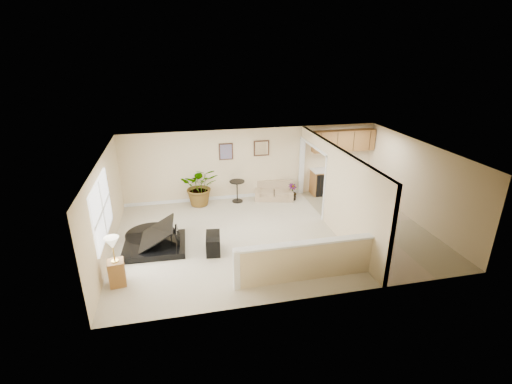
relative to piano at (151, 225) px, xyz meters
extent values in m
plane|color=beige|center=(3.42, -0.07, -0.64)|extent=(9.00, 9.00, 0.00)
cube|color=beige|center=(3.42, 2.93, 0.61)|extent=(9.00, 0.04, 2.50)
cube|color=beige|center=(3.42, -3.07, 0.61)|extent=(9.00, 0.04, 2.50)
cube|color=beige|center=(-1.08, -0.07, 0.61)|extent=(0.04, 6.00, 2.50)
cube|color=beige|center=(7.92, -0.07, 0.61)|extent=(0.04, 6.00, 2.50)
cube|color=white|center=(3.42, -0.07, 1.86)|extent=(9.00, 6.00, 0.04)
cube|color=#9D886A|center=(6.57, -0.07, -0.64)|extent=(2.70, 6.00, 0.01)
cube|color=beige|center=(5.22, -1.27, 0.61)|extent=(0.12, 3.60, 2.50)
cube|color=beige|center=(5.22, 1.70, 1.66)|extent=(0.12, 2.35, 0.40)
cube|color=beige|center=(3.57, -2.37, -0.17)|extent=(3.30, 0.12, 0.95)
cube|color=white|center=(3.57, -2.37, 0.32)|extent=(3.40, 0.22, 0.05)
cube|color=white|center=(1.92, -2.37, -0.14)|extent=(0.14, 0.14, 1.00)
cube|color=white|center=(-1.07, -0.57, 0.81)|extent=(0.05, 2.15, 1.45)
cube|color=#382014|center=(2.47, 2.90, 1.11)|extent=(0.48, 0.03, 0.58)
cube|color=#865572|center=(2.47, 2.88, 1.11)|extent=(0.40, 0.01, 0.50)
cube|color=#382014|center=(3.72, 2.90, 1.16)|extent=(0.55, 0.03, 0.55)
cube|color=silver|center=(3.72, 2.88, 1.16)|extent=(0.46, 0.01, 0.46)
cube|color=#995D32|center=(6.72, 2.63, -0.19)|extent=(2.30, 0.60, 0.90)
cube|color=silver|center=(6.72, 2.63, 0.28)|extent=(2.36, 0.65, 0.04)
cube|color=black|center=(5.92, 2.62, -0.21)|extent=(0.60, 0.60, 0.84)
cube|color=#995D32|center=(6.72, 2.75, 1.31)|extent=(2.30, 0.35, 0.75)
cube|color=black|center=(0.04, -0.15, 0.22)|extent=(1.67, 1.46, 0.34)
cylinder|color=black|center=(-0.13, 0.46, 0.22)|extent=(1.39, 1.39, 0.34)
cube|color=white|center=(1.00, -0.15, 0.17)|extent=(0.29, 1.13, 0.02)
cube|color=black|center=(-0.07, -0.04, 0.52)|extent=(1.32, 1.33, 0.76)
cube|color=black|center=(1.58, -0.65, -0.40)|extent=(0.45, 0.77, 0.49)
cube|color=tan|center=(4.12, 2.58, -0.45)|extent=(1.49, 1.07, 0.38)
cube|color=tan|center=(4.12, 2.87, -0.07)|extent=(1.35, 0.51, 0.39)
cube|color=tan|center=(3.52, 2.58, -0.19)|extent=(0.35, 0.78, 0.14)
cube|color=tan|center=(4.71, 2.58, -0.19)|extent=(0.35, 0.78, 0.14)
cylinder|color=black|center=(2.78, 2.58, -0.63)|extent=(0.38, 0.38, 0.03)
cylinder|color=black|center=(2.78, 2.58, -0.26)|extent=(0.04, 0.04, 0.74)
cylinder|color=black|center=(2.78, 2.58, 0.11)|extent=(0.53, 0.53, 0.03)
cylinder|color=black|center=(1.51, 2.58, -0.51)|extent=(0.39, 0.39, 0.28)
imported|color=#1C5218|center=(1.51, 2.58, 0.05)|extent=(1.34, 1.19, 1.38)
cylinder|color=black|center=(4.71, 2.34, -0.54)|extent=(0.30, 0.30, 0.21)
imported|color=#1C5218|center=(4.71, 2.34, -0.35)|extent=(0.42, 0.42, 0.58)
cube|color=#995D32|center=(-0.73, -1.64, -0.34)|extent=(0.40, 0.40, 0.62)
cylinder|color=#B28D3B|center=(-0.73, -1.64, -0.02)|extent=(0.16, 0.16, 0.02)
cylinder|color=#B28D3B|center=(-0.73, -1.64, 0.19)|extent=(0.03, 0.03, 0.41)
cone|color=beige|center=(-0.73, -1.64, 0.44)|extent=(0.33, 0.33, 0.27)
camera|label=1|loc=(0.83, -9.33, 4.50)|focal=26.00mm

